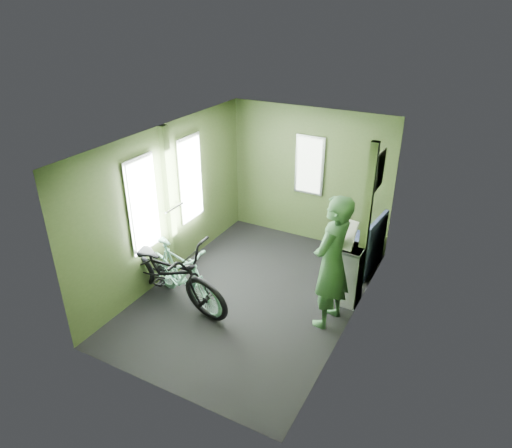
{
  "coord_description": "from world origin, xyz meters",
  "views": [
    {
      "loc": [
        2.58,
        -4.74,
        3.86
      ],
      "look_at": [
        0.0,
        0.1,
        1.1
      ],
      "focal_mm": 32.0,
      "sensor_mm": 36.0,
      "label": 1
    }
  ],
  "objects_px": {
    "waste_box": "(351,275)",
    "passenger": "(332,263)",
    "bicycle_black": "(170,302)",
    "bicycle_mint": "(184,303)",
    "bench_seat": "(361,253)"
  },
  "relations": [
    {
      "from": "waste_box",
      "to": "passenger",
      "type": "bearing_deg",
      "value": -102.37
    },
    {
      "from": "bicycle_black",
      "to": "bicycle_mint",
      "type": "xyz_separation_m",
      "value": [
        0.17,
        0.08,
        0.0
      ]
    },
    {
      "from": "passenger",
      "to": "bench_seat",
      "type": "distance_m",
      "value": 1.63
    },
    {
      "from": "waste_box",
      "to": "bicycle_black",
      "type": "bearing_deg",
      "value": -151.28
    },
    {
      "from": "bench_seat",
      "to": "waste_box",
      "type": "bearing_deg",
      "value": -77.4
    },
    {
      "from": "bicycle_black",
      "to": "bicycle_mint",
      "type": "height_order",
      "value": "bicycle_black"
    },
    {
      "from": "bicycle_black",
      "to": "passenger",
      "type": "bearing_deg",
      "value": -63.89
    },
    {
      "from": "bicycle_mint",
      "to": "bench_seat",
      "type": "height_order",
      "value": "bench_seat"
    },
    {
      "from": "passenger",
      "to": "bicycle_black",
      "type": "bearing_deg",
      "value": -62.38
    },
    {
      "from": "bicycle_black",
      "to": "passenger",
      "type": "height_order",
      "value": "passenger"
    },
    {
      "from": "bench_seat",
      "to": "bicycle_mint",
      "type": "bearing_deg",
      "value": -127.13
    },
    {
      "from": "bicycle_mint",
      "to": "waste_box",
      "type": "xyz_separation_m",
      "value": [
        2.02,
        1.12,
        0.43
      ]
    },
    {
      "from": "bicycle_mint",
      "to": "waste_box",
      "type": "height_order",
      "value": "waste_box"
    },
    {
      "from": "bicycle_black",
      "to": "bench_seat",
      "type": "height_order",
      "value": "bench_seat"
    },
    {
      "from": "passenger",
      "to": "bench_seat",
      "type": "bearing_deg",
      "value": -170.03
    }
  ]
}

